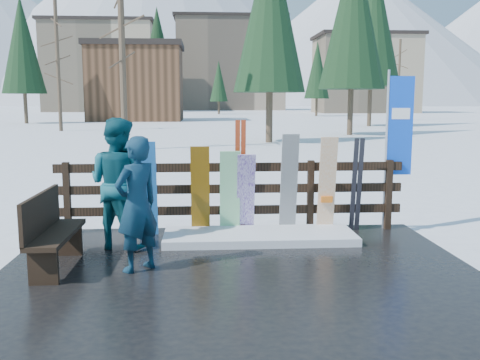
{
  "coord_description": "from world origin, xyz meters",
  "views": [
    {
      "loc": [
        -0.41,
        -6.29,
        2.18
      ],
      "look_at": [
        0.07,
        1.0,
        1.1
      ],
      "focal_mm": 40.0,
      "sensor_mm": 36.0,
      "label": 1
    }
  ],
  "objects": [
    {
      "name": "ground",
      "position": [
        0.0,
        0.0,
        0.0
      ],
      "size": [
        700.0,
        700.0,
        0.0
      ],
      "primitive_type": "plane",
      "color": "white",
      "rests_on": "ground"
    },
    {
      "name": "deck",
      "position": [
        0.0,
        0.0,
        0.04
      ],
      "size": [
        6.0,
        5.0,
        0.08
      ],
      "primitive_type": "cube",
      "color": "black",
      "rests_on": "ground"
    },
    {
      "name": "fence",
      "position": [
        0.0,
        2.2,
        0.74
      ],
      "size": [
        5.6,
        0.1,
        1.15
      ],
      "color": "black",
      "rests_on": "deck"
    },
    {
      "name": "snow_patch",
      "position": [
        0.4,
        1.6,
        0.14
      ],
      "size": [
        2.89,
        1.0,
        0.12
      ],
      "primitive_type": "cube",
      "color": "white",
      "rests_on": "deck"
    },
    {
      "name": "bench",
      "position": [
        -2.35,
        0.37,
        0.6
      ],
      "size": [
        0.41,
        1.5,
        0.97
      ],
      "color": "black",
      "rests_on": "deck"
    },
    {
      "name": "snowboard_0",
      "position": [
        -1.31,
        1.98,
        0.83
      ],
      "size": [
        0.3,
        0.22,
        1.49
      ],
      "primitive_type": "cube",
      "rotation": [
        0.13,
        0.0,
        0.0
      ],
      "color": "blue",
      "rests_on": "deck"
    },
    {
      "name": "snowboard_1",
      "position": [
        -0.03,
        1.98,
        0.75
      ],
      "size": [
        0.32,
        0.29,
        1.34
      ],
      "primitive_type": "cube",
      "rotation": [
        0.19,
        0.0,
        0.0
      ],
      "color": "white",
      "rests_on": "deck"
    },
    {
      "name": "snowboard_2",
      "position": [
        -0.49,
        1.98,
        0.79
      ],
      "size": [
        0.29,
        0.24,
        1.42
      ],
      "primitive_type": "cube",
      "rotation": [
        0.15,
        0.0,
        0.0
      ],
      "color": "orange",
      "rests_on": "deck"
    },
    {
      "name": "snowboard_3",
      "position": [
        0.22,
        1.98,
        0.73
      ],
      "size": [
        0.28,
        0.38,
        1.3
      ],
      "primitive_type": "cube",
      "rotation": [
        0.27,
        0.0,
        0.0
      ],
      "color": "white",
      "rests_on": "deck"
    },
    {
      "name": "snowboard_4",
      "position": [
        0.91,
        1.98,
        0.88
      ],
      "size": [
        0.27,
        0.31,
        1.6
      ],
      "primitive_type": "cube",
      "rotation": [
        0.18,
        0.0,
        0.0
      ],
      "color": "black",
      "rests_on": "deck"
    },
    {
      "name": "snowboard_5",
      "position": [
        1.52,
        1.98,
        0.86
      ],
      "size": [
        0.27,
        0.25,
        1.55
      ],
      "primitive_type": "cube",
      "rotation": [
        0.14,
        0.0,
        0.0
      ],
      "color": "white",
      "rests_on": "deck"
    },
    {
      "name": "ski_pair_a",
      "position": [
        0.14,
        2.05,
        0.99
      ],
      "size": [
        0.16,
        0.19,
        1.81
      ],
      "color": "#B63716",
      "rests_on": "deck"
    },
    {
      "name": "ski_pair_b",
      "position": [
        2.02,
        2.05,
        0.84
      ],
      "size": [
        0.17,
        0.21,
        1.53
      ],
      "color": "black",
      "rests_on": "deck"
    },
    {
      "name": "rental_flag",
      "position": [
        2.71,
        2.25,
        1.69
      ],
      "size": [
        0.45,
        0.04,
        2.6
      ],
      "color": "silver",
      "rests_on": "deck"
    },
    {
      "name": "person_front",
      "position": [
        -1.26,
        0.25,
        0.92
      ],
      "size": [
        0.72,
        0.72,
        1.68
      ],
      "primitive_type": "imported",
      "rotation": [
        0.0,
        0.0,
        3.91
      ],
      "color": "#0F3B4B",
      "rests_on": "deck"
    },
    {
      "name": "person_back",
      "position": [
        -1.66,
        1.35,
        1.02
      ],
      "size": [
        1.13,
        1.04,
        1.87
      ],
      "primitive_type": "imported",
      "rotation": [
        0.0,
        0.0,
        2.67
      ],
      "color": "#104D5B",
      "rests_on": "deck"
    },
    {
      "name": "resort_buildings",
      "position": [
        1.03,
        115.41,
        9.81
      ],
      "size": [
        73.0,
        87.6,
        22.6
      ],
      "color": "tan",
      "rests_on": "ground"
    },
    {
      "name": "trees",
      "position": [
        3.11,
        46.85,
        6.0
      ],
      "size": [
        42.24,
        68.67,
        13.93
      ],
      "color": "#382B1E",
      "rests_on": "ground"
    },
    {
      "name": "mountains",
      "position": [
        -10.5,
        328.41,
        50.2
      ],
      "size": [
        520.0,
        260.0,
        120.0
      ],
      "color": "white",
      "rests_on": "ground"
    }
  ]
}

